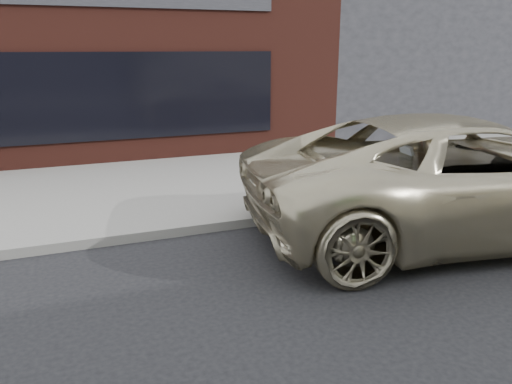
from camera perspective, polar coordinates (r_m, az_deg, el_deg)
near_sidewalk at (r=10.66m, az=-9.32°, el=1.20°), size 44.00×6.00×0.15m
storefront at (r=17.09m, az=-21.55°, el=13.30°), size 14.00×10.07×4.50m
neighbour_building at (r=20.92m, az=14.65°, el=16.28°), size 10.00×10.00×6.00m
motorcycle at (r=7.46m, az=11.51°, el=-1.15°), size 2.25×0.73×1.43m
minivan at (r=8.17m, az=22.49°, el=1.66°), size 6.98×3.99×1.83m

